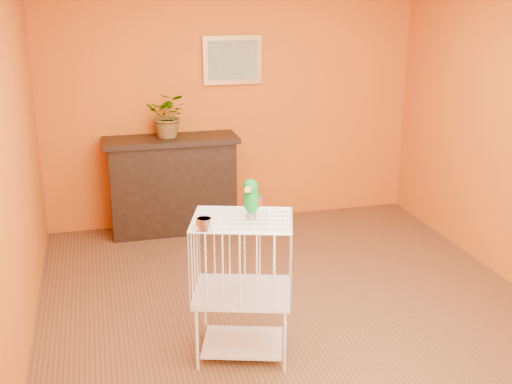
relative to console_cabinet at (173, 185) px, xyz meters
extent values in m
plane|color=brown|center=(0.70, -2.01, -0.51)|extent=(4.50, 4.50, 0.00)
plane|color=#D25E13|center=(0.70, 0.24, 0.79)|extent=(4.00, 0.00, 4.00)
plane|color=#D25E13|center=(0.70, -4.26, 0.79)|extent=(4.00, 0.00, 4.00)
plane|color=#D25E13|center=(-1.30, -2.01, 0.79)|extent=(0.00, 4.50, 4.50)
cube|color=black|center=(0.00, 0.00, -0.03)|extent=(1.28, 0.43, 0.96)
cube|color=black|center=(0.00, 0.00, 0.48)|extent=(1.36, 0.49, 0.05)
cube|color=black|center=(0.00, -0.19, -0.03)|extent=(0.89, 0.02, 0.48)
cube|color=#57181A|center=(-0.26, -0.05, -0.13)|extent=(0.05, 0.19, 0.30)
cube|color=#3E552A|center=(-0.18, -0.05, -0.13)|extent=(0.05, 0.19, 0.30)
cube|color=#57181A|center=(-0.08, -0.05, -0.13)|extent=(0.05, 0.19, 0.30)
cube|color=#3E552A|center=(0.02, -0.05, -0.13)|extent=(0.05, 0.19, 0.30)
cube|color=#57181A|center=(0.13, -0.05, -0.13)|extent=(0.05, 0.19, 0.30)
imported|color=#26722D|center=(-0.01, 0.06, 0.68)|extent=(0.53, 0.56, 0.36)
cube|color=#BC8643|center=(0.70, 0.21, 1.24)|extent=(0.62, 0.03, 0.50)
cube|color=gray|center=(0.70, 0.19, 1.24)|extent=(0.52, 0.01, 0.40)
cube|color=white|center=(0.16, -2.51, -0.43)|extent=(0.65, 0.57, 0.02)
cube|color=white|center=(0.16, -2.51, -0.04)|extent=(0.77, 0.67, 0.04)
cube|color=white|center=(0.16, -2.51, 0.49)|extent=(0.77, 0.67, 0.01)
cylinder|color=white|center=(-0.18, -2.65, -0.28)|extent=(0.02, 0.02, 0.45)
cylinder|color=white|center=(0.38, -2.81, -0.28)|extent=(0.02, 0.02, 0.45)
cylinder|color=white|center=(-0.05, -2.21, -0.28)|extent=(0.02, 0.02, 0.45)
cylinder|color=white|center=(0.51, -2.38, -0.28)|extent=(0.02, 0.02, 0.45)
cylinder|color=silver|center=(-0.11, -2.64, 0.54)|extent=(0.10, 0.10, 0.07)
cylinder|color=#59544C|center=(0.21, -2.50, 0.52)|extent=(0.01, 0.01, 0.04)
cylinder|color=#59544C|center=(0.25, -2.52, 0.52)|extent=(0.01, 0.01, 0.04)
ellipsoid|color=#07841B|center=(0.23, -2.51, 0.62)|extent=(0.17, 0.19, 0.20)
ellipsoid|color=#07841B|center=(0.21, -2.54, 0.73)|extent=(0.13, 0.14, 0.10)
cone|color=orange|center=(0.19, -2.58, 0.72)|extent=(0.07, 0.08, 0.06)
cone|color=black|center=(0.20, -2.57, 0.70)|extent=(0.03, 0.03, 0.03)
sphere|color=black|center=(0.18, -2.54, 0.74)|extent=(0.01, 0.01, 0.01)
sphere|color=black|center=(0.24, -2.57, 0.74)|extent=(0.01, 0.01, 0.01)
ellipsoid|color=#A50C0C|center=(0.18, -2.48, 0.61)|extent=(0.05, 0.06, 0.07)
ellipsoid|color=navy|center=(0.28, -2.53, 0.61)|extent=(0.05, 0.06, 0.07)
cone|color=#07841B|center=(0.26, -2.45, 0.55)|extent=(0.12, 0.15, 0.11)
camera|label=1|loc=(-0.73, -6.40, 1.96)|focal=45.00mm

